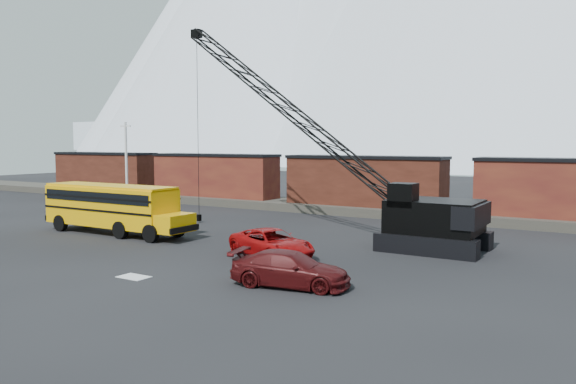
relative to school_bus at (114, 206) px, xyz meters
name	(u,v)px	position (x,y,z in m)	size (l,w,h in m)	color
ground	(186,260)	(9.63, -3.78, -1.79)	(160.00, 160.00, 0.00)	black
gravel_berm	(364,210)	(9.63, 18.22, -1.44)	(120.00, 5.00, 0.70)	#454139
boxcar_west_far	(104,171)	(-22.37, 18.22, 0.97)	(13.70, 3.10, 4.17)	#502216
boxcar_west_near	(215,175)	(-6.37, 18.22, 0.97)	(13.70, 3.10, 4.17)	#4A1615
boxcar_mid	(364,181)	(9.63, 18.22, 0.97)	(13.70, 3.10, 4.17)	#502216
utility_pole	(126,161)	(-14.37, 14.22, 2.36)	(1.40, 0.24, 8.00)	silver
snow_patch	(134,277)	(10.13, -7.78, -1.78)	(1.40, 0.90, 0.02)	silver
school_bus	(114,206)	(0.00, 0.00, 0.00)	(11.65, 2.65, 3.19)	#E3A104
red_pickup	(272,243)	(12.92, -0.88, -1.07)	(2.42, 5.25, 1.46)	#9C0708
maroon_suv	(290,269)	(16.87, -5.50, -1.07)	(2.04, 5.02, 1.46)	#430B0D
crawler_crane	(298,117)	(10.31, 6.24, 5.80)	(21.53, 4.20, 14.35)	black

